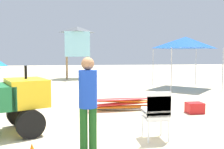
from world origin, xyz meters
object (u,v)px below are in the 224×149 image
Objects in this scene: stacked_plastic_chairs at (157,111)px; popup_canopy at (186,43)px; surfboard_pile at (122,104)px; lifeguard_tower at (77,41)px; cooler_box at (195,108)px; lifeguard_near_center at (88,99)px.

stacked_plastic_chairs is 0.38× the size of popup_canopy.
stacked_plastic_chairs is at bearing -119.35° from popup_canopy.
popup_canopy is (4.21, 7.49, 1.80)m from stacked_plastic_chairs.
lifeguard_tower reaches higher than surfboard_pile.
stacked_plastic_chairs is 2.89m from cooler_box.
stacked_plastic_chairs is 0.26× the size of lifeguard_tower.
surfboard_pile is at bearing -84.08° from lifeguard_tower.
popup_canopy reaches higher than stacked_plastic_chairs.
lifeguard_near_center is (-1.41, -0.44, 0.37)m from stacked_plastic_chairs.
popup_canopy is 0.70× the size of lifeguard_tower.
stacked_plastic_chairs is 1.53m from lifeguard_near_center.
cooler_box is (1.94, 2.10, -0.44)m from stacked_plastic_chairs.
stacked_plastic_chairs is at bearing -132.73° from cooler_box.
stacked_plastic_chairs is at bearing 17.39° from lifeguard_near_center.
popup_canopy is at bearing 46.80° from surfboard_pile.
cooler_box is (3.35, 2.54, -0.82)m from lifeguard_near_center.
stacked_plastic_chairs is at bearing -84.72° from lifeguard_tower.
lifeguard_near_center reaches higher than surfboard_pile.
lifeguard_near_center reaches higher than cooler_box.
cooler_box is at bearing -20.11° from surfboard_pile.
lifeguard_tower reaches higher than stacked_plastic_chairs.
popup_canopy is (4.35, 4.63, 2.20)m from surfboard_pile.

